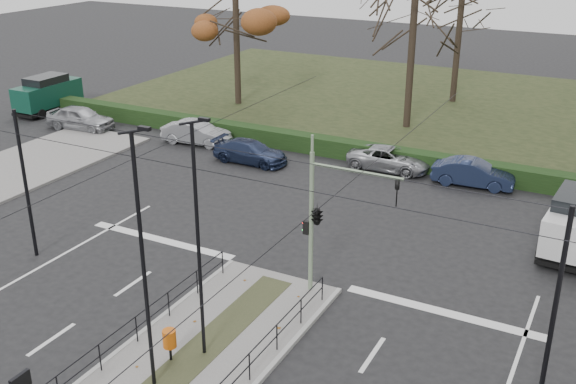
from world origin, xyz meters
name	(u,v)px	position (x,y,z in m)	size (l,w,h in m)	color
ground	(209,347)	(0.00, 0.00, 0.00)	(140.00, 140.00, 0.00)	black
park	(383,98)	(-6.00, 32.00, 0.05)	(38.00, 26.00, 0.10)	black
hedge	(302,142)	(-6.00, 18.60, 0.50)	(38.00, 1.00, 1.00)	black
median_railing	(155,367)	(0.00, -2.60, 0.98)	(4.14, 13.24, 0.92)	black
catenary	(233,229)	(0.00, 1.62, 3.42)	(20.00, 34.00, 6.00)	black
traffic_light	(319,214)	(1.65, 4.50, 3.15)	(3.55, 1.98, 5.18)	gray
litter_bin	(169,339)	(-0.53, -1.25, 0.89)	(0.41, 0.41, 1.05)	black
streetlamp_median_near	(144,263)	(-0.27, -2.38, 4.07)	(0.64, 0.13, 7.72)	black
streetlamp_median_far	(199,241)	(0.17, -0.47, 3.96)	(0.63, 0.13, 7.51)	black
parked_car_first	(80,118)	(-20.31, 15.81, 0.76)	(1.79, 4.44, 1.51)	#96989D
parked_car_second	(196,133)	(-12.12, 16.78, 0.68)	(1.45, 4.16, 1.37)	#96989D
parked_car_third	(250,152)	(-7.62, 15.44, 0.62)	(1.73, 4.25, 1.23)	#1C2642
parked_car_fourth	(389,159)	(-0.49, 17.89, 0.61)	(2.03, 4.41, 1.22)	#96989D
green_van	(48,93)	(-25.27, 17.97, 1.30)	(2.07, 5.01, 2.51)	#0C3729
bare_tree_near	(415,6)	(-2.10, 25.72, 7.58)	(7.68, 7.68, 10.73)	black
parked_car_fifth	(473,173)	(4.04, 17.63, 0.67)	(1.41, 4.05, 1.33)	#1C2642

